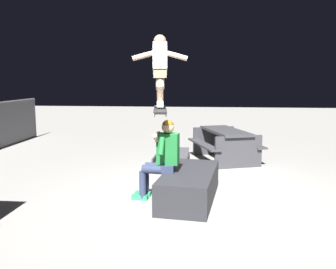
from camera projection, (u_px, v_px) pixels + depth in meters
name	position (u px, v px, depth m)	size (l,w,h in m)	color
ground_plane	(199.00, 199.00, 6.00)	(40.00, 40.00, 0.00)	gray
ledge_box_main	(190.00, 185.00, 5.94)	(1.80, 0.78, 0.48)	#28282D
person_sitting_on_ledge	(162.00, 156.00, 5.88)	(0.60, 0.77, 1.31)	#2D3856
skateboard	(160.00, 110.00, 5.84)	(1.04, 0.33, 0.13)	black
skater_airborne	(160.00, 67.00, 5.79)	(0.63, 0.89, 1.12)	white
kicker_ramp	(171.00, 162.00, 8.35)	(0.95, 0.80, 0.44)	#38383D
picnic_table_back	(225.00, 140.00, 8.77)	(2.05, 1.83, 0.75)	#38383D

